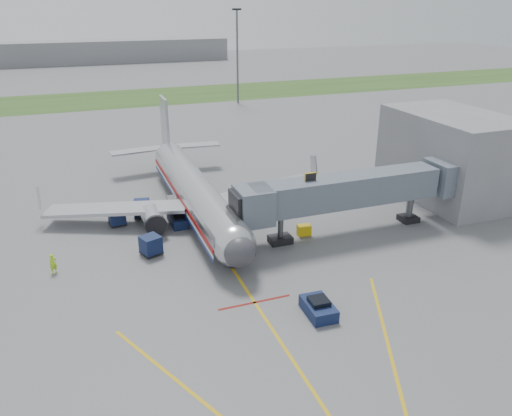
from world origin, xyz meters
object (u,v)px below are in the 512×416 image
object	(u,v)px
airliner	(194,191)
belt_loader	(177,218)
pushback_tug	(318,308)
ramp_worker	(53,264)

from	to	relation	value
airliner	belt_loader	distance (m)	3.90
pushback_tug	belt_loader	size ratio (longest dim) A/B	0.69
pushback_tug	airliner	bearing A→B (deg)	100.12
ramp_worker	airliner	bearing A→B (deg)	6.69
belt_loader	airliner	bearing A→B (deg)	39.80
airliner	belt_loader	size ratio (longest dim) A/B	7.59
airliner	pushback_tug	distance (m)	22.84
airliner	pushback_tug	bearing A→B (deg)	-79.88
airliner	ramp_worker	bearing A→B (deg)	-149.37
pushback_tug	belt_loader	distance (m)	21.30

